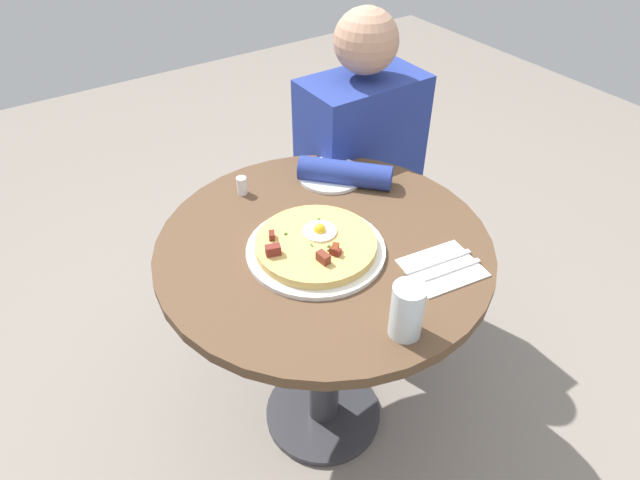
# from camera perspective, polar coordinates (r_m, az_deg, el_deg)

# --- Properties ---
(ground_plane) EXTENTS (6.00, 6.00, 0.00)m
(ground_plane) POSITION_cam_1_polar(r_m,az_deg,el_deg) (1.90, 0.31, -17.60)
(ground_plane) COLOR gray
(dining_table) EXTENTS (0.83, 0.83, 0.74)m
(dining_table) POSITION_cam_1_polar(r_m,az_deg,el_deg) (1.46, 0.39, -5.46)
(dining_table) COLOR brown
(dining_table) RESTS_ON ground_plane
(person_seated) EXTENTS (0.51, 0.45, 1.14)m
(person_seated) POSITION_cam_1_polar(r_m,az_deg,el_deg) (1.91, 3.94, 4.64)
(person_seated) COLOR #2D2D33
(person_seated) RESTS_ON ground_plane
(pizza_plate) EXTENTS (0.33, 0.33, 0.01)m
(pizza_plate) POSITION_cam_1_polar(r_m,az_deg,el_deg) (1.31, -0.43, -1.01)
(pizza_plate) COLOR white
(pizza_plate) RESTS_ON dining_table
(breakfast_pizza) EXTENTS (0.29, 0.29, 0.05)m
(breakfast_pizza) POSITION_cam_1_polar(r_m,az_deg,el_deg) (1.30, -0.45, -0.41)
(breakfast_pizza) COLOR #D6B15E
(breakfast_pizza) RESTS_ON pizza_plate
(bread_plate) EXTENTS (0.19, 0.19, 0.01)m
(bread_plate) POSITION_cam_1_polar(r_m,az_deg,el_deg) (1.58, 1.12, 6.79)
(bread_plate) COLOR white
(bread_plate) RESTS_ON dining_table
(napkin) EXTENTS (0.19, 0.16, 0.00)m
(napkin) POSITION_cam_1_polar(r_m,az_deg,el_deg) (1.30, 12.59, -2.85)
(napkin) COLOR white
(napkin) RESTS_ON dining_table
(fork) EXTENTS (0.18, 0.04, 0.00)m
(fork) POSITION_cam_1_polar(r_m,az_deg,el_deg) (1.30, 12.16, -2.22)
(fork) COLOR silver
(fork) RESTS_ON napkin
(knife) EXTENTS (0.18, 0.04, 0.00)m
(knife) POSITION_cam_1_polar(r_m,az_deg,el_deg) (1.28, 13.08, -3.18)
(knife) COLOR silver
(knife) RESTS_ON napkin
(water_glass) EXTENTS (0.07, 0.07, 0.12)m
(water_glass) POSITION_cam_1_polar(r_m,az_deg,el_deg) (1.10, 9.04, -7.27)
(water_glass) COLOR silver
(water_glass) RESTS_ON dining_table
(salt_shaker) EXTENTS (0.03, 0.03, 0.05)m
(salt_shaker) POSITION_cam_1_polar(r_m,az_deg,el_deg) (1.51, -8.11, 5.63)
(salt_shaker) COLOR white
(salt_shaker) RESTS_ON dining_table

